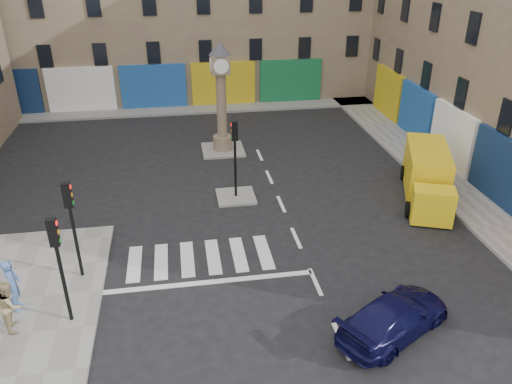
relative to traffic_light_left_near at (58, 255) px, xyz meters
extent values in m
plane|color=black|center=(8.30, -0.20, -2.62)|extent=(120.00, 120.00, 0.00)
cube|color=gray|center=(17.00, 9.80, -2.55)|extent=(2.60, 30.00, 0.15)
cube|color=gray|center=(4.30, 22.00, -2.55)|extent=(32.00, 2.40, 0.15)
cube|color=gray|center=(6.30, 7.80, -2.56)|extent=(1.80, 1.80, 0.12)
cube|color=gray|center=(6.30, 13.80, -2.56)|extent=(2.40, 2.40, 0.12)
cylinder|color=black|center=(0.00, 0.00, -1.07)|extent=(0.12, 0.12, 2.80)
cube|color=black|center=(0.00, 0.00, 0.78)|extent=(0.28, 0.22, 0.90)
cylinder|color=black|center=(0.00, 2.40, -1.07)|extent=(0.12, 0.12, 2.80)
cube|color=black|center=(0.00, 2.40, 0.78)|extent=(0.28, 0.22, 0.90)
cylinder|color=black|center=(6.30, 7.80, -1.10)|extent=(0.12, 0.12, 2.80)
cube|color=black|center=(6.30, 7.80, 0.75)|extent=(0.28, 0.22, 0.90)
cylinder|color=#887059|center=(6.30, 13.80, -2.10)|extent=(1.10, 1.10, 0.80)
cylinder|color=#887059|center=(6.30, 13.80, 0.10)|extent=(0.56, 0.56, 3.60)
cube|color=#887059|center=(6.30, 13.80, 2.40)|extent=(1.00, 1.00, 1.00)
cylinder|color=white|center=(6.30, 13.28, 2.40)|extent=(0.80, 0.06, 0.80)
cone|color=#333338|center=(6.30, 13.80, 3.25)|extent=(1.20, 1.20, 0.70)
imported|color=black|center=(10.00, -2.07, -2.01)|extent=(4.51, 3.59, 1.22)
cube|color=yellow|center=(15.50, 7.13, -1.49)|extent=(3.26, 4.71, 2.09)
cube|color=yellow|center=(14.32, 4.08, -1.76)|extent=(2.00, 1.64, 1.54)
cube|color=black|center=(14.30, 4.04, -1.40)|extent=(1.73, 1.32, 0.63)
cylinder|color=black|center=(13.61, 4.75, -2.26)|extent=(0.47, 0.76, 0.73)
cylinder|color=black|center=(15.30, 4.10, -2.26)|extent=(0.47, 0.76, 0.73)
cylinder|color=black|center=(15.04, 8.47, -2.26)|extent=(0.47, 0.76, 0.73)
cylinder|color=black|center=(16.73, 7.82, -2.26)|extent=(0.47, 0.76, 0.73)
imported|color=#5177BB|center=(-1.81, 0.85, -1.53)|extent=(0.52, 0.73, 1.87)
imported|color=tan|center=(-1.67, -0.08, -1.62)|extent=(0.81, 0.95, 1.71)
camera|label=1|loc=(3.84, -13.21, 8.40)|focal=35.00mm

